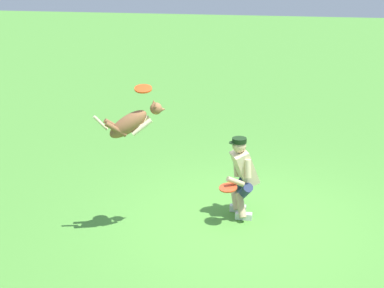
{
  "coord_description": "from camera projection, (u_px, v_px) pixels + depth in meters",
  "views": [
    {
      "loc": [
        -0.57,
        7.32,
        3.88
      ],
      "look_at": [
        0.77,
        0.14,
        1.28
      ],
      "focal_mm": 49.63,
      "sensor_mm": 36.0,
      "label": 1
    }
  ],
  "objects": [
    {
      "name": "ground_plane",
      "position": [
        242.0,
        222.0,
        8.18
      ],
      "size": [
        60.0,
        60.0,
        0.0
      ],
      "primitive_type": "plane",
      "color": "#4E9037"
    },
    {
      "name": "frisbee_flying",
      "position": [
        143.0,
        89.0,
        7.26
      ],
      "size": [
        0.34,
        0.34,
        0.1
      ],
      "primitive_type": "cylinder",
      "rotation": [
        0.2,
        -0.14,
        3.96
      ],
      "color": "#F04819"
    },
    {
      "name": "dog",
      "position": [
        132.0,
        123.0,
        7.37
      ],
      "size": [
        0.94,
        0.52,
        0.56
      ],
      "rotation": [
        0.0,
        0.0,
        3.6
      ],
      "color": "brown"
    },
    {
      "name": "person",
      "position": [
        242.0,
        174.0,
        8.18
      ],
      "size": [
        0.51,
        0.7,
        1.29
      ],
      "rotation": [
        0.0,
        0.0,
        0.43
      ],
      "color": "silver",
      "rests_on": "ground_plane"
    },
    {
      "name": "frisbee_held",
      "position": [
        228.0,
        188.0,
        7.92
      ],
      "size": [
        0.38,
        0.38,
        0.06
      ],
      "primitive_type": "cylinder",
      "rotation": [
        0.02,
        -0.13,
        4.09
      ],
      "color": "#EA4523",
      "rests_on": "person"
    }
  ]
}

